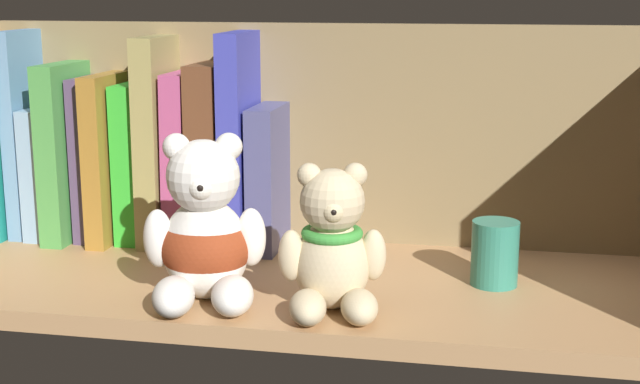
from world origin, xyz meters
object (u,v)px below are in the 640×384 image
object	(u,v)px
book_2	(53,169)
teddy_bear_smaller	(332,249)
pillar_candle	(495,253)
book_9	(217,153)
book_3	(75,149)
book_8	(189,156)
book_0	(15,147)
book_1	(31,132)
book_5	(116,155)
book_11	(272,175)
book_4	(96,156)
book_7	(164,139)
teddy_bear_larger	(205,236)
book_10	(245,139)
book_6	(140,161)

from	to	relation	value
book_2	teddy_bear_smaller	xyz separation A→B (cm)	(38.13, -20.75, -1.83)
pillar_candle	book_9	bearing A→B (deg)	162.11
book_3	book_8	size ratio (longest dim) A/B	1.04
book_0	book_1	bearing A→B (deg)	0.00
book_5	book_11	size ratio (longest dim) A/B	1.20
book_4	teddy_bear_smaller	distance (cm)	38.62
book_8	teddy_bear_smaller	bearing A→B (deg)	-44.86
book_4	pillar_candle	xyz separation A→B (cm)	(46.95, -10.33, -6.26)
book_0	book_11	bearing A→B (deg)	0.00
book_3	book_7	xyz separation A→B (cm)	(11.25, 0.00, 1.57)
book_0	book_5	xyz separation A→B (cm)	(13.03, 0.00, -0.57)
book_0	teddy_bear_larger	xyz separation A→B (cm)	(30.52, -20.14, -4.04)
book_2	book_5	bearing A→B (deg)	0.00
book_10	book_11	size ratio (longest dim) A/B	1.50
book_3	teddy_bear_smaller	xyz separation A→B (cm)	(35.10, -20.75, -4.46)
book_4	book_10	distance (cm)	18.57
book_2	book_3	size ratio (longest dim) A/B	0.74
book_0	book_8	bearing A→B (deg)	0.00
book_2	book_10	size ratio (longest dim) A/B	0.63
book_4	book_9	world-z (taller)	book_9
book_5	book_7	world-z (taller)	book_7
book_0	book_4	xyz separation A→B (cm)	(10.50, 0.00, -0.80)
book_1	book_6	bearing A→B (deg)	0.00
teddy_bear_smaller	book_4	bearing A→B (deg)	147.34
book_2	book_4	world-z (taller)	book_4
book_2	book_11	size ratio (longest dim) A/B	0.94
book_10	teddy_bear_smaller	distance (cm)	25.81
book_1	book_6	distance (cm)	14.05
book_5	pillar_candle	xyz separation A→B (cm)	(44.43, -10.33, -6.48)
book_0	book_2	bearing A→B (deg)	0.00
book_0	book_2	world-z (taller)	book_0
book_5	teddy_bear_larger	bearing A→B (deg)	-49.02
book_9	teddy_bear_smaller	distance (cm)	27.48
book_0	book_4	world-z (taller)	book_0
book_7	teddy_bear_larger	bearing A→B (deg)	-60.30
book_5	teddy_bear_smaller	bearing A→B (deg)	-34.81
book_5	book_7	distance (cm)	6.38
book_3	book_6	size ratio (longest dim) A/B	1.12
teddy_bear_smaller	book_7	bearing A→B (deg)	138.97
book_2	book_8	distance (cm)	17.41
book_0	book_8	xyz separation A→B (cm)	(22.02, 0.00, -0.41)
book_6	teddy_bear_smaller	xyz separation A→B (cm)	(26.93, -20.75, -3.33)
book_3	teddy_bear_smaller	bearing A→B (deg)	-30.59
book_0	teddy_bear_larger	world-z (taller)	book_0
teddy_bear_larger	teddy_bear_smaller	size ratio (longest dim) A/B	1.16
book_8	teddy_bear_smaller	world-z (taller)	book_8
book_0	book_5	bearing A→B (deg)	0.00
book_4	book_5	xyz separation A→B (cm)	(2.52, 0.00, 0.23)
book_8	book_9	distance (cm)	3.47
book_8	book_10	xyz separation A→B (cm)	(6.87, 0.00, 2.29)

